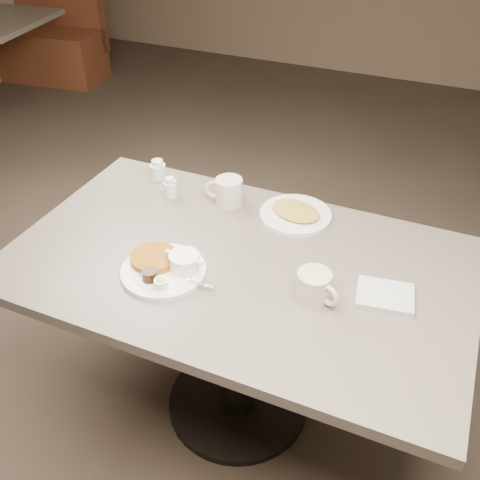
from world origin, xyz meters
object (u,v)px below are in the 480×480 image
at_px(diner_table, 238,299).
at_px(creamer_left, 170,188).
at_px(main_plate, 166,266).
at_px(hash_plate, 295,213).
at_px(coffee_mug_far, 228,191).
at_px(booth_back_left, 30,34).
at_px(creamer_right, 158,170).
at_px(coffee_mug_near, 315,286).

distance_m(diner_table, creamer_left, 0.52).
height_order(main_plate, hash_plate, main_plate).
relative_size(coffee_mug_far, booth_back_left, 0.09).
bearing_deg(creamer_right, creamer_left, -41.73).
relative_size(hash_plate, booth_back_left, 0.20).
bearing_deg(diner_table, main_plate, -142.45).
bearing_deg(booth_back_left, diner_table, -39.33).
distance_m(main_plate, coffee_mug_near, 0.47).
bearing_deg(coffee_mug_near, creamer_right, 151.25).
xyz_separation_m(coffee_mug_far, creamer_right, (-0.33, 0.06, -0.01)).
relative_size(creamer_left, hash_plate, 0.24).
xyz_separation_m(coffee_mug_near, creamer_right, (-0.79, 0.43, -0.01)).
bearing_deg(hash_plate, coffee_mug_near, -63.93).
bearing_deg(coffee_mug_near, diner_table, 165.78).
distance_m(creamer_left, creamer_right, 0.15).
bearing_deg(creamer_left, hash_plate, 6.96).
distance_m(coffee_mug_near, coffee_mug_far, 0.59).
xyz_separation_m(creamer_right, hash_plate, (0.60, -0.04, -0.02)).
xyz_separation_m(coffee_mug_near, coffee_mug_far, (-0.45, 0.38, 0.00)).
bearing_deg(main_plate, coffee_mug_far, 88.64).
xyz_separation_m(diner_table, main_plate, (-0.18, -0.14, 0.19)).
xyz_separation_m(diner_table, coffee_mug_near, (0.28, -0.07, 0.22)).
distance_m(coffee_mug_near, creamer_left, 0.75).
xyz_separation_m(main_plate, creamer_left, (-0.21, 0.40, 0.01)).
bearing_deg(coffee_mug_near, coffee_mug_far, 140.31).
relative_size(coffee_mug_far, creamer_right, 1.86).
height_order(coffee_mug_near, creamer_right, coffee_mug_near).
bearing_deg(creamer_right, diner_table, -35.43).
height_order(coffee_mug_near, booth_back_left, booth_back_left).
relative_size(diner_table, creamer_left, 18.75).
bearing_deg(diner_table, coffee_mug_far, 119.60).
relative_size(creamer_left, creamer_right, 0.97).
relative_size(creamer_right, hash_plate, 0.25).
distance_m(main_plate, creamer_left, 0.45).
xyz_separation_m(main_plate, hash_plate, (0.27, 0.46, -0.01)).
relative_size(main_plate, coffee_mug_near, 2.15).
height_order(coffee_mug_near, coffee_mug_far, coffee_mug_far).
bearing_deg(diner_table, creamer_right, 144.57).
xyz_separation_m(coffee_mug_far, booth_back_left, (-3.08, 2.36, -0.39)).
bearing_deg(main_plate, booth_back_left, 137.54).
relative_size(coffee_mug_near, hash_plate, 0.48).
relative_size(coffee_mug_near, coffee_mug_far, 1.02).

